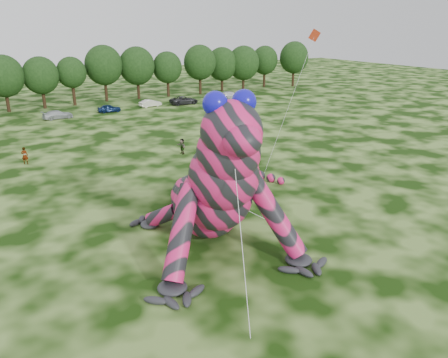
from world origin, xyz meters
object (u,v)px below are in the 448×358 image
tree_15 (243,68)px  car_4 (109,108)px  car_3 (58,115)px  tree_14 (222,69)px  flying_kite (311,46)px  tree_10 (104,73)px  tree_9 (72,81)px  tree_8 (42,83)px  tree_12 (168,74)px  spectator_0 (25,156)px  tree_7 (5,84)px  tree_13 (200,70)px  car_7 (231,95)px  car_6 (184,100)px  car_5 (150,103)px  spectator_3 (218,112)px  spectator_5 (182,146)px  tree_17 (294,64)px  tree_11 (137,73)px  tree_16 (265,66)px  inflatable_gecko (200,158)px

tree_15 → car_4: bearing=-163.3°
car_3 → tree_14: bearing=-78.4°
flying_kite → tree_10: size_ratio=1.35×
tree_9 → tree_15: 37.41m
tree_8 → tree_12: 24.24m
flying_kite → spectator_0: bearing=139.6°
tree_7 → tree_8: tree_7 is taller
tree_13 → car_7: tree_13 is taller
car_6 → car_5: bearing=83.2°
tree_7 → spectator_3: tree_7 is taller
spectator_5 → tree_10: bearing=172.1°
tree_8 → spectator_0: (-7.79, -33.16, -3.52)m
tree_8 → tree_9: size_ratio=1.03×
flying_kite → car_6: 45.37m
tree_13 → car_7: bearing=-76.0°
spectator_0 → spectator_3: bearing=-132.8°
car_6 → spectator_3: size_ratio=2.86×
car_3 → car_6: 22.90m
tree_17 → car_6: (-33.24, -8.85, -4.41)m
tree_14 → tree_15: size_ratio=0.98×
tree_9 → car_6: tree_9 is taller
tree_13 → spectator_0: (-39.14, -33.30, -4.12)m
tree_11 → tree_16: 31.69m
car_4 → car_5: size_ratio=0.95×
tree_7 → tree_10: (17.48, 1.77, 0.51)m
tree_8 → car_4: (8.71, -9.40, -3.82)m
flying_kite → tree_15: (28.13, 52.99, -7.63)m
spectator_3 → tree_10: bearing=41.0°
flying_kite → car_4: bearing=97.8°
tree_17 → car_4: tree_17 is taller
tree_12 → tree_9: bearing=-178.8°
car_4 → car_6: (14.22, 0.22, 0.09)m
car_7 → tree_10: bearing=71.8°
tree_12 → spectator_0: 46.78m
tree_13 → car_4: size_ratio=2.65×
flying_kite → tree_11: (3.45, 53.41, -7.41)m
tree_11 → tree_9: bearing=-176.2°
tree_7 → car_3: tree_7 is taller
spectator_0 → car_7: bearing=-120.3°
car_7 → car_4: bearing=98.6°
flying_kite → tree_8: flying_kite is taller
car_5 → inflatable_gecko: bearing=154.3°
tree_17 → spectator_0: (-63.96, -32.84, -4.20)m
spectator_0 → inflatable_gecko: bearing=139.2°
inflatable_gecko → tree_11: inflatable_gecko is taller
tree_7 → car_7: 40.46m
spectator_0 → tree_12: bearing=-104.5°
flying_kite → tree_12: bearing=79.6°
tree_12 → car_7: (9.29, -9.31, -3.74)m
car_3 → car_7: 33.50m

